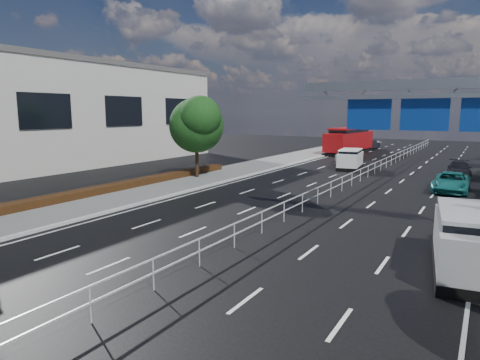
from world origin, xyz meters
The scene contains 14 objects.
ground centered at (0.00, 0.00, 0.00)m, with size 160.00×160.00×0.00m, color black.
kerb_near centered at (-9.00, 0.00, 0.07)m, with size 0.25×140.00×0.15m, color silver.
median_fence centered at (0.00, 22.50, 0.53)m, with size 0.05×85.00×1.02m.
hedge_near centered at (-13.30, 5.00, 0.36)m, with size 1.00×36.00×0.44m, color black.
overhead_gantry centered at (6.74, 10.05, 5.61)m, with size 10.24×0.38×7.45m.
near_building centered at (-30.00, 18.00, 5.00)m, with size 12.00×38.00×10.00m, color beige.
near_tree_back centered at (-11.94, 17.97, 4.61)m, with size 4.84×4.51×6.69m.
white_minivan centered at (-2.86, 30.28, 0.94)m, with size 2.44×4.60×1.91m.
red_bus centered at (-7.50, 45.83, 1.77)m, with size 3.61×11.52×3.39m.
near_car_silver centered at (-4.65, 35.29, 0.78)m, with size 1.85×4.60×1.57m, color #ABADB3.
near_car_dark centered at (-6.49, 53.32, 0.70)m, with size 1.49×4.27×1.41m, color black.
silver_minivan centered at (8.30, 5.75, 1.08)m, with size 2.89×5.51×2.19m.
parked_car_teal centered at (6.50, 22.00, 0.67)m, with size 2.22×4.81×1.34m, color #176968.
parked_car_dark centered at (6.50, 30.00, 0.65)m, with size 1.82×4.48×1.30m, color black.
Camera 1 is at (8.57, -10.20, 5.42)m, focal length 32.00 mm.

